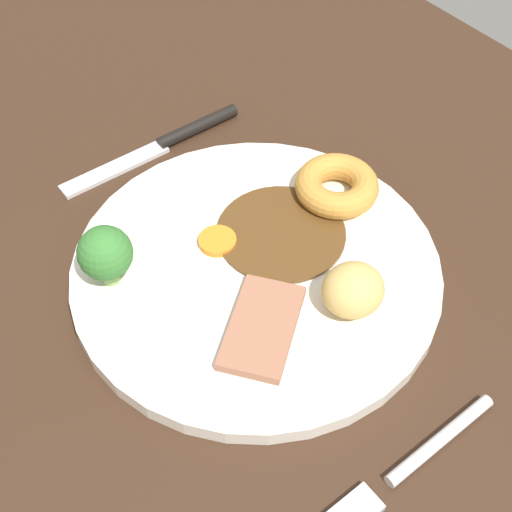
# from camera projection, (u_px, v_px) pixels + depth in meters

# --- Properties ---
(dining_table) EXTENTS (1.20, 0.84, 0.04)m
(dining_table) POSITION_uv_depth(u_px,v_px,m) (272.00, 326.00, 0.55)
(dining_table) COLOR #382316
(dining_table) RESTS_ON ground
(dinner_plate) EXTENTS (0.29, 0.29, 0.01)m
(dinner_plate) POSITION_uv_depth(u_px,v_px,m) (256.00, 270.00, 0.56)
(dinner_plate) COLOR silver
(dinner_plate) RESTS_ON dining_table
(gravy_pool) EXTENTS (0.10, 0.10, 0.00)m
(gravy_pool) POSITION_uv_depth(u_px,v_px,m) (281.00, 233.00, 0.57)
(gravy_pool) COLOR #563819
(gravy_pool) RESTS_ON dinner_plate
(meat_slice_main) EXTENTS (0.09, 0.09, 0.01)m
(meat_slice_main) POSITION_uv_depth(u_px,v_px,m) (262.00, 327.00, 0.51)
(meat_slice_main) COLOR #9E664C
(meat_slice_main) RESTS_ON dinner_plate
(yorkshire_pudding) EXTENTS (0.07, 0.07, 0.02)m
(yorkshire_pudding) POSITION_uv_depth(u_px,v_px,m) (337.00, 186.00, 0.59)
(yorkshire_pudding) COLOR #C68938
(yorkshire_pudding) RESTS_ON dinner_plate
(roast_potato_left) EXTENTS (0.05, 0.05, 0.04)m
(roast_potato_left) POSITION_uv_depth(u_px,v_px,m) (353.00, 290.00, 0.51)
(roast_potato_left) COLOR #D8B260
(roast_potato_left) RESTS_ON dinner_plate
(carrot_coin_front) EXTENTS (0.03, 0.03, 0.01)m
(carrot_coin_front) POSITION_uv_depth(u_px,v_px,m) (213.00, 243.00, 0.56)
(carrot_coin_front) COLOR orange
(carrot_coin_front) RESTS_ON dinner_plate
(broccoli_floret) EXTENTS (0.04, 0.04, 0.05)m
(broccoli_floret) POSITION_uv_depth(u_px,v_px,m) (105.00, 254.00, 0.52)
(broccoli_floret) COLOR #8CB766
(broccoli_floret) RESTS_ON dinner_plate
(fork) EXTENTS (0.02, 0.15, 0.01)m
(fork) POSITION_uv_depth(u_px,v_px,m) (404.00, 470.00, 0.45)
(fork) COLOR silver
(fork) RESTS_ON dining_table
(knife) EXTENTS (0.02, 0.19, 0.01)m
(knife) POSITION_uv_depth(u_px,v_px,m) (168.00, 141.00, 0.66)
(knife) COLOR black
(knife) RESTS_ON dining_table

